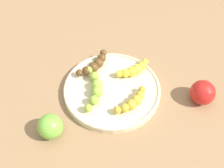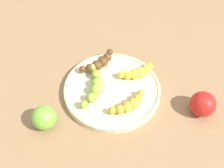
{
  "view_description": "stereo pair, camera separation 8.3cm",
  "coord_description": "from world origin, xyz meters",
  "px_view_note": "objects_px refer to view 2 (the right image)",
  "views": [
    {
      "loc": [
        0.53,
        -0.01,
        0.69
      ],
      "look_at": [
        0.0,
        0.0,
        0.04
      ],
      "focal_mm": 46.21,
      "sensor_mm": 36.0,
      "label": 1
    },
    {
      "loc": [
        0.52,
        0.07,
        0.69
      ],
      "look_at": [
        0.0,
        0.0,
        0.04
      ],
      "focal_mm": 46.21,
      "sensor_mm": 36.0,
      "label": 2
    }
  ],
  "objects_px": {
    "apple_red": "(203,104)",
    "banana_spotted": "(129,104)",
    "banana_green": "(94,86)",
    "banana_yellow": "(137,72)",
    "apple_green": "(44,118)",
    "fruit_bowl": "(112,89)",
    "banana_overripe": "(99,63)"
  },
  "relations": [
    {
      "from": "apple_red",
      "to": "banana_spotted",
      "type": "bearing_deg",
      "value": -82.51
    },
    {
      "from": "banana_green",
      "to": "banana_yellow",
      "type": "distance_m",
      "value": 0.14
    },
    {
      "from": "apple_green",
      "to": "banana_spotted",
      "type": "bearing_deg",
      "value": 108.69
    },
    {
      "from": "fruit_bowl",
      "to": "banana_overripe",
      "type": "relative_size",
      "value": 2.75
    },
    {
      "from": "banana_overripe",
      "to": "apple_green",
      "type": "distance_m",
      "value": 0.24
    },
    {
      "from": "banana_yellow",
      "to": "banana_overripe",
      "type": "distance_m",
      "value": 0.12
    },
    {
      "from": "banana_green",
      "to": "banana_overripe",
      "type": "xyz_separation_m",
      "value": [
        -0.09,
        -0.0,
        -0.0
      ]
    },
    {
      "from": "fruit_bowl",
      "to": "apple_green",
      "type": "relative_size",
      "value": 4.22
    },
    {
      "from": "banana_green",
      "to": "banana_spotted",
      "type": "relative_size",
      "value": 1.72
    },
    {
      "from": "apple_red",
      "to": "apple_green",
      "type": "bearing_deg",
      "value": -76.53
    },
    {
      "from": "fruit_bowl",
      "to": "banana_overripe",
      "type": "distance_m",
      "value": 0.1
    },
    {
      "from": "fruit_bowl",
      "to": "banana_spotted",
      "type": "height_order",
      "value": "banana_spotted"
    },
    {
      "from": "banana_yellow",
      "to": "apple_red",
      "type": "bearing_deg",
      "value": 34.83
    },
    {
      "from": "fruit_bowl",
      "to": "banana_yellow",
      "type": "xyz_separation_m",
      "value": [
        -0.06,
        0.07,
        0.02
      ]
    },
    {
      "from": "fruit_bowl",
      "to": "apple_green",
      "type": "distance_m",
      "value": 0.21
    },
    {
      "from": "banana_green",
      "to": "banana_spotted",
      "type": "height_order",
      "value": "banana_green"
    },
    {
      "from": "banana_yellow",
      "to": "apple_green",
      "type": "xyz_separation_m",
      "value": [
        0.19,
        -0.23,
        -0.0
      ]
    },
    {
      "from": "fruit_bowl",
      "to": "banana_spotted",
      "type": "xyz_separation_m",
      "value": [
        0.06,
        0.06,
        0.02
      ]
    },
    {
      "from": "apple_green",
      "to": "apple_red",
      "type": "xyz_separation_m",
      "value": [
        -0.1,
        0.42,
        0.0
      ]
    },
    {
      "from": "banana_green",
      "to": "banana_spotted",
      "type": "xyz_separation_m",
      "value": [
        0.05,
        0.11,
        -0.0
      ]
    },
    {
      "from": "banana_green",
      "to": "banana_overripe",
      "type": "height_order",
      "value": "banana_green"
    },
    {
      "from": "fruit_bowl",
      "to": "banana_spotted",
      "type": "bearing_deg",
      "value": 42.47
    },
    {
      "from": "banana_overripe",
      "to": "apple_red",
      "type": "distance_m",
      "value": 0.33
    },
    {
      "from": "banana_spotted",
      "to": "apple_red",
      "type": "relative_size",
      "value": 1.3
    },
    {
      "from": "banana_green",
      "to": "apple_green",
      "type": "bearing_deg",
      "value": -133.15
    },
    {
      "from": "banana_overripe",
      "to": "banana_spotted",
      "type": "bearing_deg",
      "value": -11.8
    },
    {
      "from": "fruit_bowl",
      "to": "banana_overripe",
      "type": "bearing_deg",
      "value": -147.61
    },
    {
      "from": "apple_red",
      "to": "fruit_bowl",
      "type": "bearing_deg",
      "value": -97.71
    },
    {
      "from": "banana_green",
      "to": "apple_red",
      "type": "height_order",
      "value": "apple_red"
    },
    {
      "from": "banana_yellow",
      "to": "apple_green",
      "type": "height_order",
      "value": "apple_green"
    },
    {
      "from": "banana_spotted",
      "to": "banana_overripe",
      "type": "distance_m",
      "value": 0.18
    },
    {
      "from": "banana_yellow",
      "to": "apple_green",
      "type": "relative_size",
      "value": 1.53
    }
  ]
}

